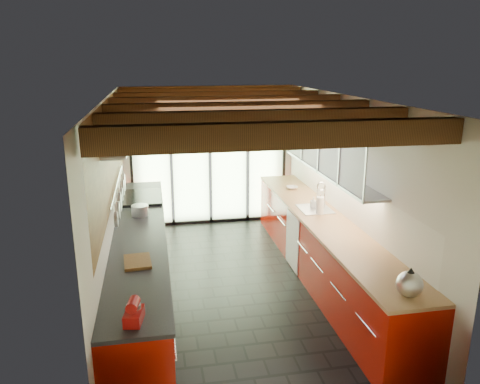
{
  "coord_description": "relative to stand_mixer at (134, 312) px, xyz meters",
  "views": [
    {
      "loc": [
        -1.04,
        -5.87,
        3.08
      ],
      "look_at": [
        0.14,
        0.4,
        1.25
      ],
      "focal_mm": 35.0,
      "sensor_mm": 36.0,
      "label": 1
    }
  ],
  "objects": [
    {
      "name": "ground",
      "position": [
        1.27,
        2.24,
        -1.01
      ],
      "size": [
        5.5,
        5.5,
        0.0
      ],
      "primitive_type": "plane",
      "color": "black",
      "rests_on": "ground"
    },
    {
      "name": "room_shell",
      "position": [
        1.27,
        2.24,
        0.65
      ],
      "size": [
        5.5,
        5.5,
        5.5
      ],
      "color": "silver",
      "rests_on": "ground"
    },
    {
      "name": "ceiling_beams",
      "position": [
        1.27,
        2.62,
        1.45
      ],
      "size": [
        3.14,
        5.06,
        4.9
      ],
      "color": "#593316",
      "rests_on": "ground"
    },
    {
      "name": "glass_door",
      "position": [
        1.27,
        4.94,
        0.65
      ],
      "size": [
        2.95,
        0.1,
        2.9
      ],
      "color": "#C6EAAD",
      "rests_on": "ground"
    },
    {
      "name": "left_counter",
      "position": [
        -0.01,
        2.24,
        -0.55
      ],
      "size": [
        0.68,
        5.0,
        0.92
      ],
      "color": "#A31205",
      "rests_on": "ground"
    },
    {
      "name": "range_stove",
      "position": [
        -0.01,
        3.69,
        -0.54
      ],
      "size": [
        0.66,
        0.9,
        0.97
      ],
      "color": "silver",
      "rests_on": "ground"
    },
    {
      "name": "right_counter",
      "position": [
        2.54,
        2.24,
        -0.55
      ],
      "size": [
        0.68,
        5.0,
        0.92
      ],
      "color": "#A31205",
      "rests_on": "ground"
    },
    {
      "name": "sink_assembly",
      "position": [
        2.56,
        2.64,
        -0.05
      ],
      "size": [
        0.45,
        0.52,
        0.43
      ],
      "color": "silver",
      "rests_on": "right_counter"
    },
    {
      "name": "upper_cabinets_right",
      "position": [
        2.7,
        2.54,
        0.84
      ],
      "size": [
        0.34,
        3.0,
        3.0
      ],
      "color": "silver",
      "rests_on": "ground"
    },
    {
      "name": "left_wall_fixtures",
      "position": [
        -0.2,
        2.5,
        0.79
      ],
      "size": [
        0.28,
        2.6,
        0.96
      ],
      "color": "silver",
      "rests_on": "ground"
    },
    {
      "name": "stand_mixer",
      "position": [
        0.0,
        0.0,
        0.0
      ],
      "size": [
        0.18,
        0.27,
        0.22
      ],
      "color": "#AF100E",
      "rests_on": "left_counter"
    },
    {
      "name": "pot_large",
      "position": [
        0.0,
        2.85,
        -0.01
      ],
      "size": [
        0.32,
        0.32,
        0.15
      ],
      "primitive_type": "cylinder",
      "rotation": [
        0.0,
        0.0,
        -0.43
      ],
      "color": "silver",
      "rests_on": "left_counter"
    },
    {
      "name": "pot_small",
      "position": [
        0.0,
        2.91,
        -0.05
      ],
      "size": [
        0.25,
        0.25,
        0.09
      ],
      "primitive_type": "cylinder",
      "rotation": [
        0.0,
        0.0,
        0.12
      ],
      "color": "silver",
      "rests_on": "left_counter"
    },
    {
      "name": "cutting_board",
      "position": [
        0.0,
        1.2,
        -0.07
      ],
      "size": [
        0.31,
        0.42,
        0.03
      ],
      "primitive_type": "cube",
      "rotation": [
        0.0,
        0.0,
        0.08
      ],
      "color": "brown",
      "rests_on": "left_counter"
    },
    {
      "name": "kettle",
      "position": [
        2.54,
        -0.01,
        0.04
      ],
      "size": [
        0.29,
        0.33,
        0.29
      ],
      "color": "silver",
      "rests_on": "right_counter"
    },
    {
      "name": "paper_towel",
      "position": [
        2.54,
        2.43,
        0.04
      ],
      "size": [
        0.14,
        0.14,
        0.3
      ],
      "color": "white",
      "rests_on": "right_counter"
    },
    {
      "name": "soap_bottle",
      "position": [
        2.54,
        2.71,
        -0.0
      ],
      "size": [
        0.09,
        0.09,
        0.17
      ],
      "primitive_type": "imported",
      "rotation": [
        0.0,
        0.0,
        -0.21
      ],
      "color": "silver",
      "rests_on": "right_counter"
    },
    {
      "name": "bowl",
      "position": [
        2.54,
        3.79,
        -0.07
      ],
      "size": [
        0.2,
        0.2,
        0.05
      ],
      "primitive_type": "imported",
      "rotation": [
        0.0,
        0.0,
        0.05
      ],
      "color": "silver",
      "rests_on": "right_counter"
    }
  ]
}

